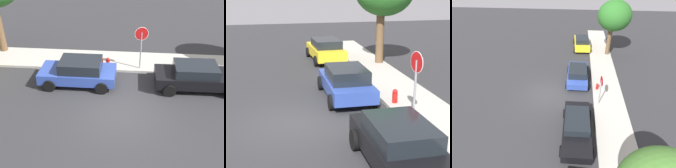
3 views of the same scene
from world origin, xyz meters
The scene contains 8 objects.
ground_plane centered at (0.00, 0.00, 0.00)m, with size 60.00×60.00×0.00m, color #2D2D30.
sidewalk_curb centered at (0.00, 5.09, 0.07)m, with size 32.00×2.44×0.14m, color #B2ADA3.
stop_sign centered at (0.97, 4.23, 1.82)m, with size 0.76×0.13×2.65m.
parked_car_black centered at (3.92, 2.59, 0.71)m, with size 4.48×2.01×1.37m.
parked_car_blue centered at (-2.27, 2.51, 0.73)m, with size 4.00×2.01×1.41m.
parked_car_yellow centered at (-9.66, 2.89, 0.74)m, with size 4.20×2.19×1.41m.
street_tree_near_corner centered at (-7.94, 6.07, 4.43)m, with size 3.51×3.51×6.05m.
fire_hydrant centered at (-0.90, 4.24, 0.36)m, with size 0.30×0.22×0.72m.
Camera 3 is at (11.34, 2.38, 9.41)m, focal length 28.00 mm.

